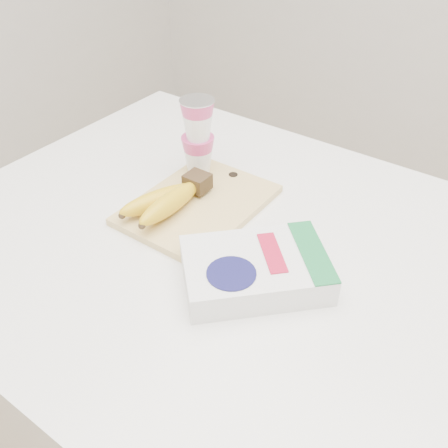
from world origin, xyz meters
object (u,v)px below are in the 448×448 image
cutting_board (198,205)px  cereal_box (256,269)px  table (262,417)px  bananas (169,199)px  yogurt_stack (198,134)px

cutting_board → cereal_box: 0.24m
table → bananas: 0.60m
cutting_board → table: bearing=-13.3°
table → yogurt_stack: (-0.28, 0.14, 0.61)m
bananas → cutting_board: bearing=58.6°
bananas → cereal_box: bearing=-13.6°
bananas → yogurt_stack: (-0.04, 0.14, 0.07)m
cutting_board → bananas: bananas is taller
cutting_board → cereal_box: bearing=-28.2°
table → yogurt_stack: 0.69m
cereal_box → yogurt_stack: bearing=-171.4°
yogurt_stack → cereal_box: (0.28, -0.20, -0.08)m
cereal_box → bananas: bearing=-149.0°
cutting_board → bananas: size_ratio=1.46×
cutting_board → cereal_box: size_ratio=1.07×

